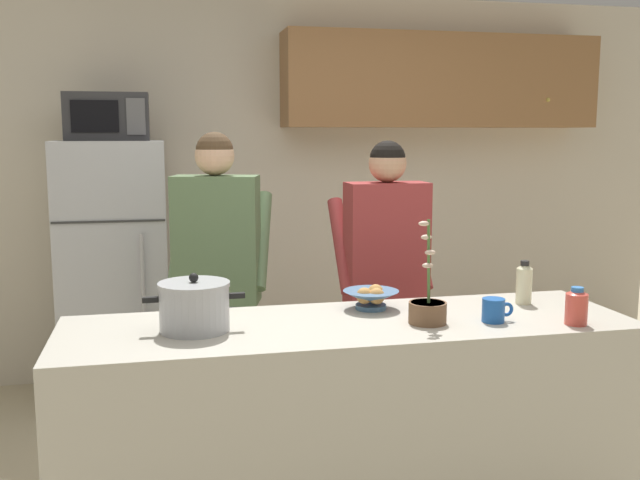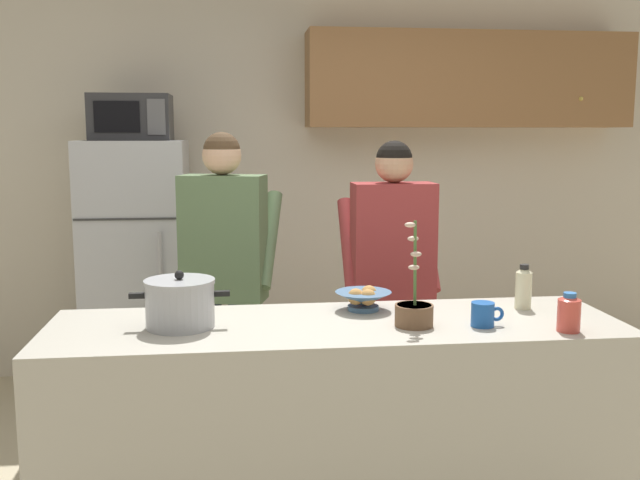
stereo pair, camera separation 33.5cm
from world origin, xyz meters
The scene contains 12 objects.
back_wall_unit centered at (0.24, 2.25, 1.44)m, with size 6.00×0.48×2.60m.
kitchen_island centered at (0.00, 0.00, 0.46)m, with size 2.28×0.68×0.92m, color #BCB7A8.
refrigerator centered at (-1.01, 1.85, 0.81)m, with size 0.64×0.68×1.62m.
microwave centered at (-1.01, 1.83, 1.76)m, with size 0.48×0.37×0.28m.
person_near_pot centered at (-0.45, 0.92, 1.05)m, with size 0.59×0.52×1.67m.
person_by_sink centered at (0.40, 0.79, 1.01)m, with size 0.49×0.41×1.63m.
cooking_pot centered at (-0.61, 0.01, 1.01)m, with size 0.38×0.27×0.22m.
coffee_mug centered at (0.56, -0.12, 0.97)m, with size 0.13×0.09×0.10m.
bread_bowl centered at (0.14, 0.18, 0.97)m, with size 0.24×0.24×0.10m.
bottle_near_edge centered at (0.83, 0.13, 1.01)m, with size 0.07×0.07×0.19m.
bottle_mid_counter centered at (0.86, -0.23, 0.99)m, with size 0.09×0.09×0.15m.
potted_orchid centered at (0.29, -0.09, 0.98)m, with size 0.15×0.15×0.41m.
Camera 1 is at (-0.72, -2.69, 1.67)m, focal length 40.32 mm.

